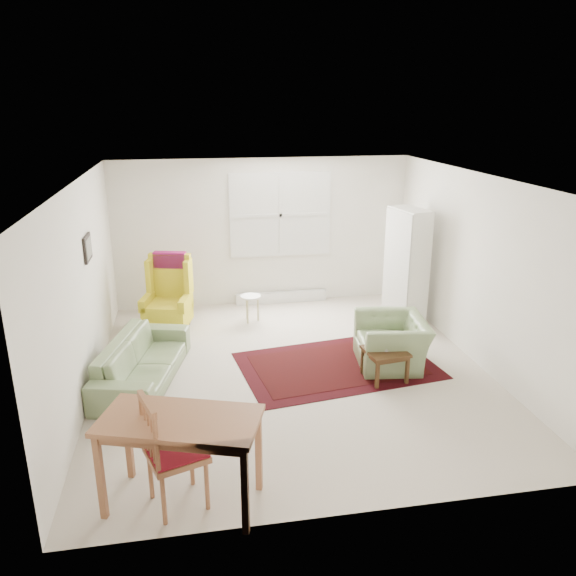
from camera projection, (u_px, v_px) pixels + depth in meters
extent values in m
cube|color=beige|center=(292.00, 371.00, 7.38)|extent=(5.00, 5.50, 0.01)
cube|color=white|center=(292.00, 179.00, 6.60)|extent=(5.00, 5.50, 0.01)
cube|color=white|center=(263.00, 232.00, 9.56)|extent=(5.00, 0.04, 2.50)
cube|color=white|center=(356.00, 384.00, 4.42)|extent=(5.00, 0.04, 2.50)
cube|color=white|center=(83.00, 291.00, 6.57)|extent=(0.04, 5.50, 2.50)
cube|color=white|center=(478.00, 270.00, 7.41)|extent=(0.04, 5.50, 2.50)
cube|color=white|center=(280.00, 215.00, 9.50)|extent=(1.72, 0.06, 1.42)
cube|color=white|center=(280.00, 215.00, 9.49)|extent=(1.60, 0.02, 1.30)
cube|color=silver|center=(281.00, 297.00, 9.90)|extent=(1.60, 0.12, 0.18)
cube|color=black|center=(87.00, 248.00, 6.92)|extent=(0.03, 0.42, 0.32)
cube|color=olive|center=(89.00, 248.00, 6.92)|extent=(0.01, 0.34, 0.24)
imported|color=#73895B|center=(142.00, 353.00, 7.00)|extent=(1.19, 2.05, 0.78)
imported|color=#73895B|center=(392.00, 337.00, 7.46)|extent=(0.98, 1.09, 0.77)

